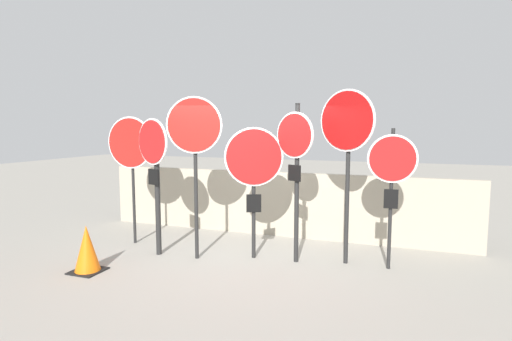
% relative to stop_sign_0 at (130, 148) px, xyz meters
% --- Properties ---
extents(ground_plane, '(40.00, 40.00, 0.00)m').
position_rel_stop_sign_0_xyz_m(ground_plane, '(2.32, -0.05, -1.78)').
color(ground_plane, gray).
extents(fence_back, '(7.46, 0.12, 1.28)m').
position_rel_stop_sign_0_xyz_m(fence_back, '(2.32, 1.46, -1.14)').
color(fence_back, '#A89E89').
rests_on(fence_back, ground).
extents(stop_sign_0, '(0.94, 0.11, 2.35)m').
position_rel_stop_sign_0_xyz_m(stop_sign_0, '(0.00, 0.00, 0.00)').
color(stop_sign_0, black).
rests_on(stop_sign_0, ground).
extents(stop_sign_1, '(0.72, 0.30, 2.31)m').
position_rel_stop_sign_0_xyz_m(stop_sign_1, '(0.79, -0.42, -0.20)').
color(stop_sign_1, black).
rests_on(stop_sign_1, ground).
extents(stop_sign_2, '(0.88, 0.28, 2.65)m').
position_rel_stop_sign_0_xyz_m(stop_sign_2, '(1.53, -0.40, 0.22)').
color(stop_sign_2, black).
rests_on(stop_sign_2, ground).
extents(stop_sign_3, '(0.88, 0.40, 2.16)m').
position_rel_stop_sign_0_xyz_m(stop_sign_3, '(2.41, -0.04, -0.23)').
color(stop_sign_3, black).
rests_on(stop_sign_3, ground).
extents(stop_sign_4, '(0.66, 0.34, 2.53)m').
position_rel_stop_sign_0_xyz_m(stop_sign_4, '(3.08, 0.01, -0.04)').
color(stop_sign_4, black).
rests_on(stop_sign_4, ground).
extents(stop_sign_5, '(0.87, 0.43, 2.74)m').
position_rel_stop_sign_0_xyz_m(stop_sign_5, '(3.84, 0.20, 0.27)').
color(stop_sign_5, black).
rests_on(stop_sign_5, ground).
extents(stop_sign_6, '(0.72, 0.13, 2.14)m').
position_rel_stop_sign_0_xyz_m(stop_sign_6, '(4.52, 0.17, -0.24)').
color(stop_sign_6, black).
rests_on(stop_sign_6, ground).
extents(traffic_cone_0, '(0.45, 0.45, 0.71)m').
position_rel_stop_sign_0_xyz_m(traffic_cone_0, '(0.27, -1.46, -1.43)').
color(traffic_cone_0, black).
rests_on(traffic_cone_0, ground).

